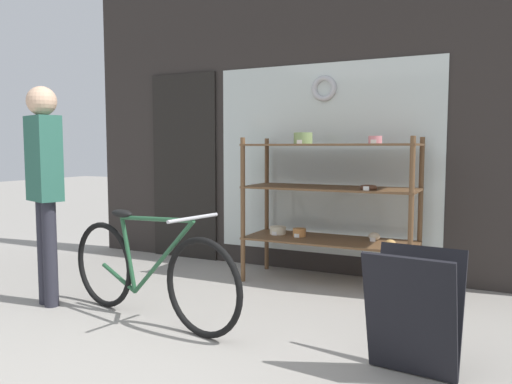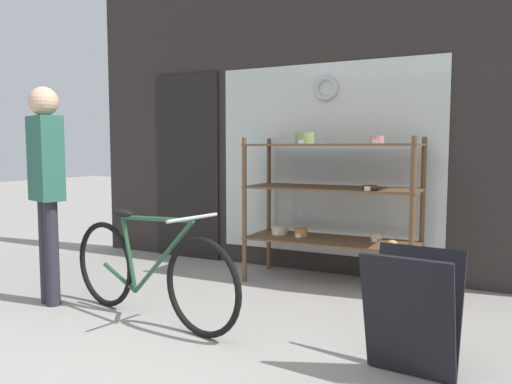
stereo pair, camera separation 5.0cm
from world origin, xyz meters
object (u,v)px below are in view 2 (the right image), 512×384
(display_case, at_px, (330,194))
(bicycle, at_px, (149,271))
(sandwich_board, at_px, (412,313))
(pedestrian, at_px, (46,176))

(display_case, bearing_deg, bicycle, -119.84)
(display_case, height_order, sandwich_board, display_case)
(bicycle, height_order, pedestrian, pedestrian)
(sandwich_board, bearing_deg, bicycle, -176.05)
(display_case, relative_size, bicycle, 0.91)
(display_case, height_order, bicycle, display_case)
(bicycle, bearing_deg, pedestrian, -165.07)
(bicycle, bearing_deg, display_case, 71.48)
(pedestrian, bearing_deg, bicycle, 22.88)
(bicycle, relative_size, pedestrian, 0.99)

